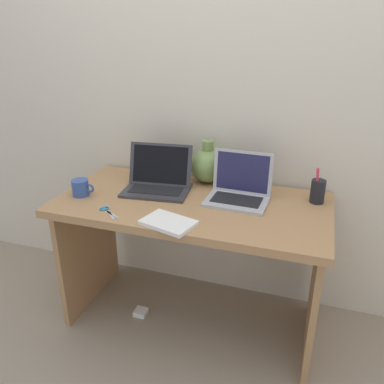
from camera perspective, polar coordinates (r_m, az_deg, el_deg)
ground_plane at (r=2.38m, az=0.00°, el=-17.72°), size 6.00×6.00×0.00m
back_wall at (r=2.19m, az=3.19°, el=13.70°), size 4.40×0.04×2.40m
desk at (r=2.05m, az=0.00°, el=-5.56°), size 1.36×0.67×0.74m
laptop_left at (r=2.11m, az=-4.91°, el=1.98°), size 0.37×0.28×0.23m
laptop_right at (r=1.99m, az=6.89°, el=0.69°), size 0.31×0.24×0.24m
green_vase at (r=2.19m, az=2.28°, el=3.91°), size 0.19×0.19×0.24m
notebook_stack at (r=1.75m, az=-3.42°, el=-4.45°), size 0.26×0.21×0.02m
coffee_mug at (r=2.11m, az=-15.81°, el=0.61°), size 0.12×0.09×0.08m
pen_cup at (r=2.04m, az=17.74°, el=0.14°), size 0.07×0.07×0.18m
scissors at (r=1.91m, az=-12.24°, el=-2.66°), size 0.14×0.11×0.01m
power_brick at (r=2.41m, az=-7.43°, el=-16.88°), size 0.07×0.07×0.03m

